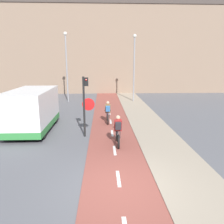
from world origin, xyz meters
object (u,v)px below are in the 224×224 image
at_px(cyclist_far, 108,113).
at_px(van, 32,111).
at_px(cyclist_near, 118,131).
at_px(street_lamp_sidewalk, 134,61).
at_px(traffic_light_pole, 85,100).
at_px(street_lamp_far, 66,60).

relative_size(cyclist_far, van, 0.34).
bearing_deg(cyclist_near, street_lamp_sidewalk, 78.62).
bearing_deg(cyclist_near, cyclist_far, 95.60).
distance_m(traffic_light_pole, cyclist_near, 2.50).
bearing_deg(cyclist_near, street_lamp_far, 109.27).
xyz_separation_m(street_lamp_sidewalk, cyclist_near, (-2.47, -12.26, -3.38)).
bearing_deg(cyclist_far, cyclist_near, -84.40).
relative_size(street_lamp_sidewalk, van, 1.41).
xyz_separation_m(cyclist_far, van, (-4.51, -1.48, 0.50)).
bearing_deg(street_lamp_sidewalk, traffic_light_pole, -110.70).
relative_size(cyclist_near, van, 0.35).
relative_size(street_lamp_far, cyclist_far, 4.26).
xyz_separation_m(street_lamp_sidewalk, cyclist_far, (-2.87, -8.18, -3.39)).
relative_size(traffic_light_pole, street_lamp_sidewalk, 0.49).
xyz_separation_m(traffic_light_pole, van, (-3.26, 1.25, -0.82)).
height_order(street_lamp_far, cyclist_near, street_lamp_far).
distance_m(street_lamp_sidewalk, cyclist_far, 9.31).
bearing_deg(cyclist_far, street_lamp_far, 115.33).
xyz_separation_m(traffic_light_pole, cyclist_near, (1.66, -1.35, -1.31)).
relative_size(street_lamp_far, van, 1.46).
height_order(cyclist_near, van, van).
bearing_deg(traffic_light_pole, street_lamp_far, 103.61).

